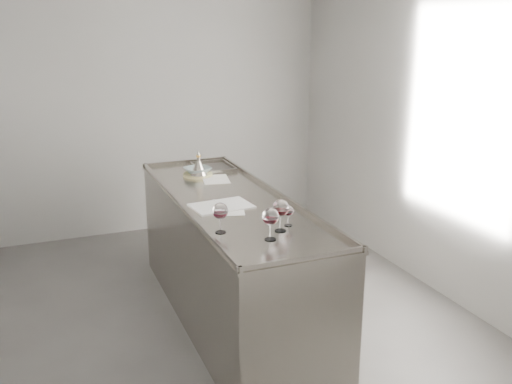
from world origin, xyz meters
name	(u,v)px	position (x,y,z in m)	size (l,w,h in m)	color
room_shell	(168,150)	(0.00, 0.00, 1.40)	(4.54, 5.04, 2.84)	#4C4947
counter	(230,260)	(0.50, 0.30, 0.47)	(0.77, 2.42, 0.97)	gray
wine_glass_left	(220,212)	(0.22, -0.31, 1.07)	(0.09, 0.09, 0.19)	white
wine_glass_middle	(270,217)	(0.46, -0.53, 1.08)	(0.10, 0.10, 0.19)	white
wine_glass_right	(281,209)	(0.57, -0.42, 1.08)	(0.10, 0.10, 0.20)	white
wine_glass_small	(288,212)	(0.65, -0.35, 1.03)	(0.06, 0.06, 0.13)	white
notebook	(221,206)	(0.39, 0.16, 0.95)	(0.42, 0.31, 0.02)	white
loose_paper_top	(216,179)	(0.58, 0.86, 0.94)	(0.21, 0.29, 0.00)	silver
loose_paper_under	(230,209)	(0.42, 0.08, 0.94)	(0.19, 0.28, 0.00)	white
trivet	(198,175)	(0.48, 1.03, 0.95)	(0.24, 0.24, 0.02)	#C7BC80
ceramic_bowl	(198,170)	(0.48, 1.03, 0.99)	(0.21, 0.21, 0.05)	gray
wine_funnel	(199,169)	(0.48, 0.99, 1.01)	(0.16, 0.16, 0.23)	#9C948B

